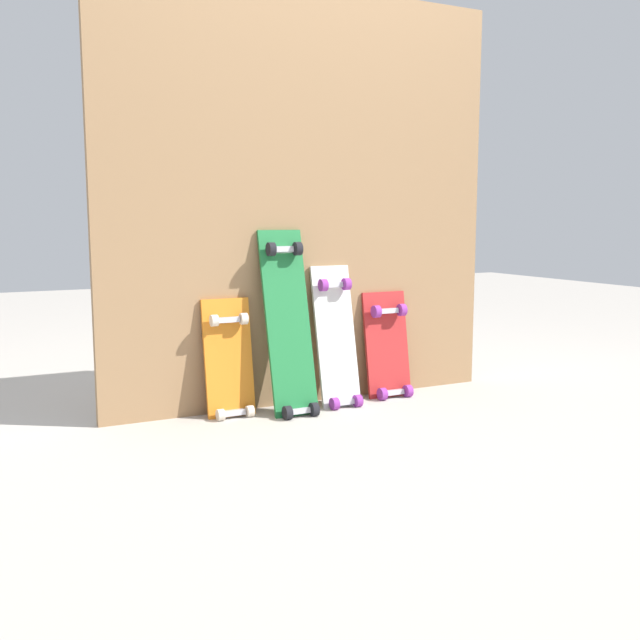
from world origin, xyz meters
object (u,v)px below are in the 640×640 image
Objects in this scene: skateboard_orange at (229,366)px; skateboard_green at (289,330)px; skateboard_red at (388,352)px; skateboard_white at (337,344)px.

skateboard_green is (0.25, -0.06, 0.14)m from skateboard_orange.
skateboard_white is at bearing -174.65° from skateboard_red.
skateboard_red is (0.78, -0.01, -0.00)m from skateboard_orange.
skateboard_red is at bearing -0.39° from skateboard_orange.
skateboard_orange is 1.02× the size of skateboard_red.
skateboard_orange reaches higher than skateboard_red.
skateboard_green reaches higher than skateboard_red.
skateboard_white reaches higher than skateboard_red.
skateboard_green is at bearing -174.33° from skateboard_red.
skateboard_orange is 0.82× the size of skateboard_white.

